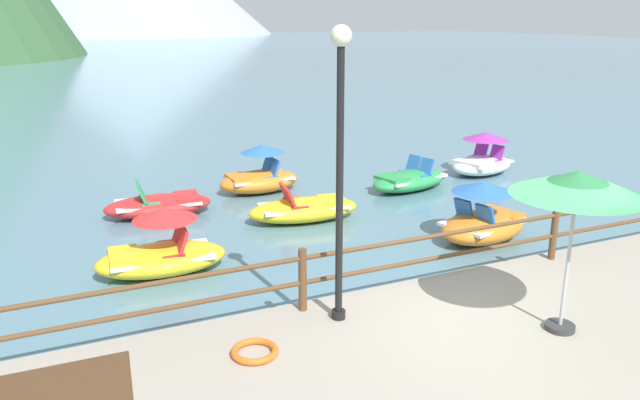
{
  "coord_description": "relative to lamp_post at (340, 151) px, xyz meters",
  "views": [
    {
      "loc": [
        -5.56,
        -6.05,
        4.56
      ],
      "look_at": [
        -0.54,
        5.0,
        0.9
      ],
      "focal_mm": 34.9,
      "sensor_mm": 36.0,
      "label": 1
    }
  ],
  "objects": [
    {
      "name": "ground_plane",
      "position": [
        2.02,
        38.9,
        -2.83
      ],
      "size": [
        200.0,
        200.0,
        0.0
      ],
      "primitive_type": "plane",
      "color": "slate"
    },
    {
      "name": "dock_railing",
      "position": [
        2.02,
        0.45,
        -1.85
      ],
      "size": [
        23.92,
        0.12,
        0.95
      ],
      "color": "brown",
      "rests_on": "promenade_dock"
    },
    {
      "name": "lamp_post",
      "position": [
        0.0,
        0.0,
        0.0
      ],
      "size": [
        0.28,
        0.28,
        4.03
      ],
      "color": "black",
      "rests_on": "promenade_dock"
    },
    {
      "name": "beach_umbrella",
      "position": [
        2.62,
        -1.56,
        -0.38
      ],
      "size": [
        1.7,
        1.7,
        2.24
      ],
      "color": "#B2B2B7",
      "rests_on": "promenade_dock"
    },
    {
      "name": "life_ring",
      "position": [
        -1.4,
        -0.45,
        -2.39
      ],
      "size": [
        0.61,
        0.61,
        0.09
      ],
      "primitive_type": "torus",
      "color": "orange",
      "rests_on": "promenade_dock"
    },
    {
      "name": "pedal_boat_0",
      "position": [
        8.22,
        7.15,
        -2.41
      ],
      "size": [
        2.5,
        1.98,
        1.22
      ],
      "color": "white",
      "rests_on": "ground"
    },
    {
      "name": "pedal_boat_2",
      "position": [
        4.61,
        2.57,
        -2.39
      ],
      "size": [
        2.42,
        1.85,
        1.28
      ],
      "color": "orange",
      "rests_on": "ground"
    },
    {
      "name": "pedal_boat_3",
      "position": [
        5.32,
        6.53,
        -2.56
      ],
      "size": [
        2.68,
        1.73,
        0.84
      ],
      "color": "green",
      "rests_on": "ground"
    },
    {
      "name": "pedal_boat_4",
      "position": [
        -1.23,
        7.04,
        -2.57
      ],
      "size": [
        2.54,
        1.37,
        0.83
      ],
      "color": "red",
      "rests_on": "ground"
    },
    {
      "name": "pedal_boat_5",
      "position": [
        -1.81,
        3.6,
        -2.42
      ],
      "size": [
        2.41,
        1.37,
        1.24
      ],
      "color": "yellow",
      "rests_on": "ground"
    },
    {
      "name": "pedal_boat_6",
      "position": [
        1.71,
        5.28,
        -2.55
      ],
      "size": [
        2.65,
        1.41,
        0.86
      ],
      "color": "yellow",
      "rests_on": "ground"
    },
    {
      "name": "pedal_boat_7",
      "position": [
        1.57,
        7.96,
        -2.4
      ],
      "size": [
        2.19,
        1.28,
        1.27
      ],
      "color": "orange",
      "rests_on": "ground"
    }
  ]
}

